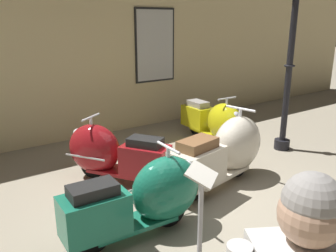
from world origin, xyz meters
TOP-DOWN VIEW (x-y plane):
  - ground_plane at (0.00, 0.00)m, footprint 60.00×60.00m
  - showroom_back_wall at (0.01, 3.73)m, footprint 18.00×0.24m
  - scooter_0 at (-0.95, -0.04)m, footprint 1.63×0.56m
  - scooter_1 at (-0.66, 1.44)m, footprint 1.23×1.58m
  - scooter_2 at (0.69, 0.39)m, footprint 1.85×0.83m
  - scooter_3 at (1.81, 1.80)m, footprint 0.53×1.58m
  - lamppost at (2.58, 0.81)m, footprint 0.33×0.33m
  - info_stanchion at (-0.98, -0.98)m, footprint 0.39×0.37m

SIDE VIEW (x-z plane):
  - ground_plane at x=0.00m, z-range 0.00..0.00m
  - scooter_3 at x=1.81m, z-range -0.04..0.91m
  - scooter_1 at x=-0.66m, z-range -0.04..0.93m
  - scooter_0 at x=-0.95m, z-range -0.04..0.94m
  - info_stanchion at x=-0.98m, z-range -0.09..1.04m
  - scooter_2 at x=0.69m, z-range -0.05..1.04m
  - showroom_back_wall at x=0.01m, z-range 0.00..3.22m
  - lamppost at x=2.58m, z-range 0.30..3.28m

